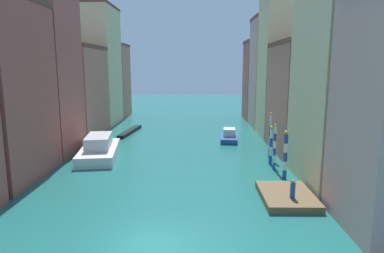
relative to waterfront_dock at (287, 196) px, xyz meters
The scene contains 19 objects.
ground_plane 20.17m from the waterfront_dock, 117.50° to the left, with size 154.00×154.00×0.00m, color #1E6B66.
building_left_2 29.49m from the waterfront_dock, 150.73° to the left, with size 7.17×7.98×19.37m.
building_left_3 34.59m from the waterfront_dock, 135.75° to the left, with size 7.17×11.63×12.89m.
building_left_4 43.47m from the waterfront_dock, 125.14° to the left, with size 7.17×10.27×20.06m.
building_left_5 50.85m from the waterfront_dock, 118.93° to the left, with size 7.17×8.14×14.28m.
building_right_1 11.88m from the waterfront_dock, 36.85° to the left, with size 7.17×9.83×19.43m.
building_right_2 16.95m from the waterfront_dock, 68.65° to the left, with size 7.17×10.64×12.81m.
building_right_3 26.62m from the waterfront_dock, 76.54° to the left, with size 7.17×7.51×20.33m.
building_right_4 33.52m from the waterfront_dock, 79.78° to the left, with size 7.17×7.75×17.81m.
building_right_5 41.02m from the waterfront_dock, 81.82° to the left, with size 7.17×7.79×14.66m.
waterfront_dock is the anchor object (origin of this frame).
person_on_dock 1.39m from the waterfront_dock, 83.59° to the right, with size 0.36×0.36×1.41m.
mooring_pole_0 5.26m from the waterfront_dock, 77.91° to the left, with size 0.39×0.39×4.43m.
mooring_pole_1 7.80m from the waterfront_dock, 84.77° to the left, with size 0.29×0.29×4.57m.
mooring_pole_2 9.58m from the waterfront_dock, 85.50° to the left, with size 0.34×0.34×4.00m.
mooring_pole_3 12.13m from the waterfront_dock, 84.22° to the left, with size 0.32×0.32×5.07m.
vaporetto_white 21.39m from the waterfront_dock, 145.94° to the left, with size 5.09×9.77×2.47m.
gondola_black 30.93m from the waterfront_dock, 123.26° to the left, with size 2.05×8.99×0.47m.
motorboat_0 21.02m from the waterfront_dock, 96.61° to the left, with size 2.76×5.95×1.63m.
Camera 1 is at (2.43, -18.05, 10.02)m, focal length 31.85 mm.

